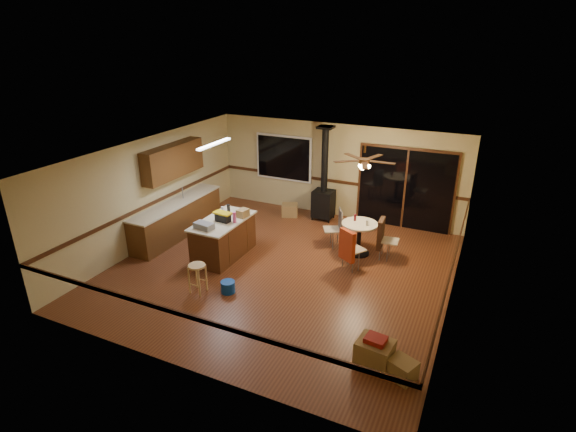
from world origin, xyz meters
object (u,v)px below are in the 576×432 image
Objects in this scene: bar_stool at (198,279)px; box_corner_b at (402,369)px; blue_bucket at (228,287)px; box_under_window at (290,210)px; wood_stove at (324,194)px; toolbox_grey at (204,226)px; dining_table at (359,233)px; chair_near at (348,245)px; chair_left at (337,224)px; toolbox_black at (223,218)px; box_corner_a at (375,353)px; chair_right at (382,234)px; kitchen_island at (224,238)px.

box_corner_b is at bearing -9.60° from bar_stool.
box_under_window reaches higher than blue_bucket.
bar_stool is at bearing -101.21° from wood_stove.
toolbox_grey reaches higher than box_corner_b.
toolbox_grey reaches higher than blue_bucket.
toolbox_grey is 0.51× the size of dining_table.
chair_near reaches higher than box_corner_b.
chair_left reaches higher than blue_bucket.
box_corner_b is at bearing -58.25° from wood_stove.
blue_bucket is 4.22m from box_under_window.
dining_table is (2.91, 1.98, -0.44)m from toolbox_grey.
toolbox_black is 4.65m from box_corner_a.
chair_right reaches higher than blue_bucket.
bar_stool is 3.85m from dining_table.
chair_near is at bearing 45.12° from blue_bucket.
toolbox_grey is 3.54m from box_under_window.
box_under_window is (-0.93, -0.20, -0.55)m from wood_stove.
box_under_window is 6.66m from box_corner_b.
toolbox_grey is 0.78× the size of box_corner_a.
toolbox_black is 0.62× the size of box_corner_a.
box_corner_a is (1.33, -3.56, -0.32)m from dining_table.
toolbox_grey reaches higher than box_corner_a.
box_corner_b is (2.40, -3.85, -0.43)m from chair_left.
chair_near is (2.81, 0.56, 0.14)m from kitchen_island.
box_under_window is (0.37, 2.85, -0.28)m from kitchen_island.
box_corner_a reaches higher than blue_bucket.
toolbox_black is 3.04m from box_under_window.
bar_stool reaches higher than box_corner_a.
box_corner_b is at bearing -57.80° from chair_near.
blue_bucket is 3.80m from box_corner_b.
dining_table is at bearing 110.46° from box_corner_a.
bar_stool is 3.24m from chair_near.
blue_bucket is 0.74× the size of box_corner_b.
box_corner_a is (3.75, -0.57, -0.10)m from bar_stool.
box_corner_a is at bearing -61.38° from wood_stove.
chair_right is at bearing 24.74° from toolbox_black.
box_under_window is (-2.96, 1.40, -0.42)m from chair_right.
wood_stove is 1.74m from chair_left.
kitchen_island is 1.62m from bar_stool.
wood_stove is 6.46× the size of box_corner_b.
chair_left is (1.27, 2.89, 0.47)m from blue_bucket.
blue_bucket is 0.41× the size of chair_right.
blue_bucket is at bearing -134.88° from chair_near.
kitchen_island is at bearing 124.90° from blue_bucket.
toolbox_grey is 1.09× the size of box_corner_b.
kitchen_island is 3.08× the size of chair_left.
chair_left is 4.56m from box_corner_b.
box_corner_b is (3.67, -0.96, 0.04)m from blue_bucket.
chair_right is (3.27, 1.51, -0.40)m from toolbox_black.
chair_left is at bearing 166.13° from dining_table.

